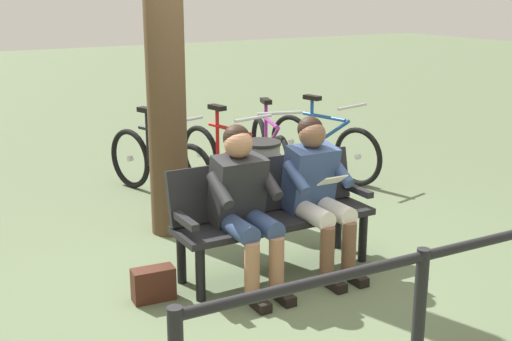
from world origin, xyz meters
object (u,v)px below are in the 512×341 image
object	(u,v)px
person_reading	(317,187)
litter_bin	(260,183)
bicycle_black	(323,146)
bicycle_blue	(270,152)
tree_trunk	(165,50)
bicycle_red	(160,164)
bench	(270,207)
bicycle_green	(228,161)
person_companion	(244,200)
handbag	(153,284)

from	to	relation	value
person_reading	litter_bin	bearing A→B (deg)	-96.42
bicycle_black	person_reading	bearing A→B (deg)	-50.13
bicycle_blue	bicycle_black	bearing A→B (deg)	101.37
tree_trunk	bicycle_blue	bearing A→B (deg)	-151.59
litter_bin	bicycle_red	world-z (taller)	bicycle_red
bench	bicycle_blue	distance (m)	2.37
bench	litter_bin	world-z (taller)	bench
bicycle_blue	bicycle_red	xyz separation A→B (m)	(1.26, -0.15, 0.00)
bicycle_green	tree_trunk	bearing A→B (deg)	-63.58
person_reading	bicycle_red	xyz separation A→B (m)	(0.35, -2.34, -0.31)
tree_trunk	bicycle_black	world-z (taller)	tree_trunk
person_reading	person_companion	distance (m)	0.64
bicycle_black	bicycle_blue	size ratio (longest dim) A/B	1.02
bicycle_black	handbag	bearing A→B (deg)	-68.64
tree_trunk	person_reading	bearing A→B (deg)	116.52
bench	handbag	bearing A→B (deg)	4.57
bench	bicycle_black	bearing A→B (deg)	-133.40
bicycle_green	bicycle_red	size ratio (longest dim) A/B	1.02
handbag	bicycle_green	xyz separation A→B (m)	(-1.67, -1.99, 0.24)
bicycle_blue	bicycle_green	bearing A→B (deg)	-63.58
person_reading	bicycle_green	world-z (taller)	person_reading
handbag	bicycle_blue	size ratio (longest dim) A/B	0.19
person_companion	bicycle_red	bearing A→B (deg)	-96.06
bicycle_black	bench	bearing A→B (deg)	-57.63
bench	tree_trunk	world-z (taller)	tree_trunk
handbag	bicycle_red	world-z (taller)	bicycle_red
handbag	litter_bin	distance (m)	1.80
tree_trunk	litter_bin	distance (m)	1.50
bicycle_black	bicycle_red	distance (m)	1.96
litter_bin	bicycle_blue	bearing A→B (deg)	-125.21
tree_trunk	bicycle_green	bearing A→B (deg)	-142.80
person_reading	handbag	xyz separation A→B (m)	(1.33, -0.11, -0.54)
person_reading	tree_trunk	size ratio (longest dim) A/B	0.37
bench	bicycle_black	xyz separation A→B (m)	(-1.91, -1.95, -0.15)
person_companion	litter_bin	size ratio (longest dim) A/B	1.52
person_reading	tree_trunk	distance (m)	1.78
bicycle_green	bench	bearing A→B (deg)	-29.64
bench	handbag	size ratio (longest dim) A/B	5.36
litter_bin	bicycle_black	xyz separation A→B (m)	(-1.45, -1.02, -0.04)
tree_trunk	bench	bearing A→B (deg)	106.68
bicycle_blue	bicycle_red	distance (m)	1.27
bench	person_companion	size ratio (longest dim) A/B	1.34
tree_trunk	bicycle_black	size ratio (longest dim) A/B	1.98
person_reading	litter_bin	xyz separation A→B (m)	(-0.15, -1.10, -0.27)
litter_bin	bicycle_green	bearing A→B (deg)	-101.08
bench	person_companion	bearing A→B (deg)	27.16
tree_trunk	litter_bin	xyz separation A→B (m)	(-0.81, 0.24, -1.24)
handbag	person_companion	bearing A→B (deg)	172.01
person_reading	bicycle_blue	distance (m)	2.39
tree_trunk	bicycle_green	size ratio (longest dim) A/B	1.97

